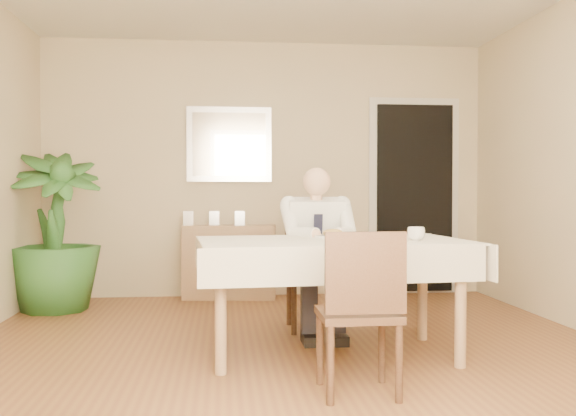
{
  "coord_description": "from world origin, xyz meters",
  "views": [
    {
      "loc": [
        -0.46,
        -4.09,
        1.06
      ],
      "look_at": [
        0.0,
        0.35,
        0.95
      ],
      "focal_mm": 40.0,
      "sensor_mm": 36.0,
      "label": 1
    }
  ],
  "objects": [
    {
      "name": "dining_table",
      "position": [
        0.25,
        -0.0,
        0.67
      ],
      "size": [
        1.79,
        1.15,
        0.75
      ],
      "rotation": [
        0.0,
        0.0,
        0.08
      ],
      "color": "#977351",
      "rests_on": "ground"
    },
    {
      "name": "sideboard",
      "position": [
        -0.38,
        2.32,
        0.37
      ],
      "size": [
        0.94,
        0.4,
        0.73
      ],
      "primitive_type": "cube",
      "rotation": [
        0.0,
        0.0,
        -0.1
      ],
      "color": "#977351",
      "rests_on": "ground"
    },
    {
      "name": "mirror",
      "position": [
        -0.38,
        2.47,
        1.55
      ],
      "size": [
        0.86,
        0.04,
        0.76
      ],
      "color": "silver",
      "rests_on": "room"
    },
    {
      "name": "photo_frame_center",
      "position": [
        -0.54,
        2.37,
        0.8
      ],
      "size": [
        0.1,
        0.02,
        0.14
      ],
      "primitive_type": "cube",
      "color": "silver",
      "rests_on": "sideboard"
    },
    {
      "name": "room",
      "position": [
        0.0,
        0.0,
        1.3
      ],
      "size": [
        5.0,
        5.02,
        2.6
      ],
      "color": "brown",
      "rests_on": "ground"
    },
    {
      "name": "fork",
      "position": [
        0.25,
        0.14,
        0.78
      ],
      "size": [
        0.01,
        0.13,
        0.01
      ],
      "primitive_type": "cylinder",
      "rotation": [
        1.57,
        0.0,
        0.0
      ],
      "color": "silver",
      "rests_on": "dining_table"
    },
    {
      "name": "doorway",
      "position": [
        1.55,
        2.46,
        1.0
      ],
      "size": [
        0.96,
        0.07,
        2.1
      ],
      "color": "beige",
      "rests_on": "ground"
    },
    {
      "name": "food",
      "position": [
        0.29,
        0.2,
        0.78
      ],
      "size": [
        0.14,
        0.14,
        0.06
      ],
      "primitive_type": "ellipsoid",
      "color": "olive",
      "rests_on": "dining_table"
    },
    {
      "name": "knife",
      "position": [
        0.33,
        0.14,
        0.78
      ],
      "size": [
        0.01,
        0.13,
        0.01
      ],
      "primitive_type": "cylinder",
      "rotation": [
        1.57,
        0.0,
        0.0
      ],
      "color": "silver",
      "rests_on": "dining_table"
    },
    {
      "name": "potted_palm",
      "position": [
        -1.95,
        1.81,
        0.72
      ],
      "size": [
        1.06,
        1.06,
        1.43
      ],
      "primitive_type": "imported",
      "rotation": [
        0.0,
        0.0,
        0.42
      ],
      "color": "#295B22",
      "rests_on": "ground"
    },
    {
      "name": "plate",
      "position": [
        0.29,
        0.2,
        0.76
      ],
      "size": [
        0.26,
        0.26,
        0.02
      ],
      "primitive_type": "cylinder",
      "color": "white",
      "rests_on": "dining_table"
    },
    {
      "name": "coffee_mug",
      "position": [
        0.76,
        -0.15,
        0.8
      ],
      "size": [
        0.14,
        0.14,
        0.09
      ],
      "primitive_type": "imported",
      "rotation": [
        0.0,
        0.0,
        0.36
      ],
      "color": "white",
      "rests_on": "dining_table"
    },
    {
      "name": "photo_frame_right",
      "position": [
        -0.28,
        2.33,
        0.8
      ],
      "size": [
        0.1,
        0.02,
        0.14
      ],
      "primitive_type": "cube",
      "color": "silver",
      "rests_on": "sideboard"
    },
    {
      "name": "chair_near",
      "position": [
        0.25,
        -0.87,
        0.48
      ],
      "size": [
        0.41,
        0.41,
        0.86
      ],
      "rotation": [
        0.0,
        0.0,
        -0.0
      ],
      "color": "#3D2719",
      "rests_on": "ground"
    },
    {
      "name": "chair_far",
      "position": [
        0.25,
        0.88,
        0.5
      ],
      "size": [
        0.44,
        0.44,
        0.89
      ],
      "rotation": [
        0.0,
        0.0,
        -0.04
      ],
      "color": "#3D2719",
      "rests_on": "ground"
    },
    {
      "name": "window",
      "position": [
        0.0,
        -2.47,
        1.45
      ],
      "size": [
        1.34,
        0.04,
        1.44
      ],
      "color": "beige",
      "rests_on": "room"
    },
    {
      "name": "seated_man",
      "position": [
        0.25,
        0.59,
        0.69
      ],
      "size": [
        0.48,
        0.72,
        1.24
      ],
      "color": "white",
      "rests_on": "ground"
    },
    {
      "name": "photo_frame_left",
      "position": [
        -0.79,
        2.36,
        0.8
      ],
      "size": [
        0.1,
        0.02,
        0.14
      ],
      "primitive_type": "cube",
      "color": "silver",
      "rests_on": "sideboard"
    }
  ]
}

